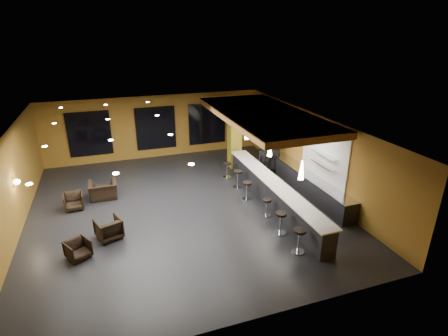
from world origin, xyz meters
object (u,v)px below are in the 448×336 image
object	(u,v)px
armchair_b	(109,228)
bar_stool_4	(238,177)
bar_stool_1	(281,220)
staff_b	(265,154)
armchair_c	(74,201)
armchair_d	(103,190)
column	(235,135)
staff_c	(274,156)
armchair_a	(78,249)
pendant_2	(247,132)
prep_counter	(308,184)
bar_stool_0	(299,238)
bar_counter	(273,194)
pendant_1	(270,148)
bar_stool_3	(247,188)
pendant_0	(302,170)
bar_stool_5	(227,168)
bar_stool_2	(267,205)
staff_a	(263,162)

from	to	relation	value
armchair_b	bar_stool_4	world-z (taller)	bar_stool_4
bar_stool_1	bar_stool_4	xyz separation A→B (m)	(-0.05, 4.14, -0.00)
staff_b	bar_stool_4	distance (m)	2.72
staff_b	armchair_b	distance (m)	8.94
armchair_c	armchair_d	bearing A→B (deg)	24.39
column	staff_c	distance (m)	2.30
armchair_a	bar_stool_1	world-z (taller)	bar_stool_1
column	pendant_2	distance (m)	1.71
prep_counter	bar_stool_0	bearing A→B (deg)	-125.27
prep_counter	armchair_d	size ratio (longest dim) A/B	5.12
bar_counter	pendant_1	bearing A→B (deg)	90.00
column	armchair_d	xyz separation A→B (m)	(-6.72, -1.66, -1.37)
prep_counter	pendant_1	bearing A→B (deg)	180.00
armchair_b	bar_stool_3	size ratio (longest dim) A/B	1.03
prep_counter	pendant_2	world-z (taller)	pendant_2
pendant_0	bar_stool_5	world-z (taller)	pendant_0
staff_b	bar_stool_1	size ratio (longest dim) A/B	1.97
pendant_2	armchair_c	xyz separation A→B (m)	(-7.88, -0.70, -2.00)
bar_counter	bar_stool_1	xyz separation A→B (m)	(-0.74, -2.11, 0.04)
armchair_d	armchair_a	bearing A→B (deg)	77.98
bar_counter	staff_c	distance (m)	3.60
column	bar_stool_2	distance (m)	5.58
column	armchair_a	bearing A→B (deg)	-142.28
column	bar_counter	bearing A→B (deg)	-90.00
pendant_1	armchair_b	world-z (taller)	pendant_1
prep_counter	pendant_1	size ratio (longest dim) A/B	8.57
armchair_c	bar_stool_4	xyz separation A→B (m)	(7.09, -0.27, 0.19)
bar_stool_4	staff_c	bearing A→B (deg)	26.02
bar_stool_0	bar_stool_4	distance (m)	5.35
bar_counter	staff_b	world-z (taller)	staff_b
pendant_2	bar_stool_5	bearing A→B (deg)	159.14
bar_stool_0	prep_counter	bearing A→B (deg)	54.73
armchair_d	bar_stool_5	xyz separation A→B (m)	(5.86, 0.39, 0.12)
staff_b	bar_stool_1	world-z (taller)	staff_b
prep_counter	staff_a	world-z (taller)	staff_a
armchair_a	armchair_c	size ratio (longest dim) A/B	0.91
pendant_0	bar_stool_5	bearing A→B (deg)	99.12
column	armchair_a	world-z (taller)	column
pendant_2	bar_stool_0	size ratio (longest dim) A/B	0.82
column	armchair_d	bearing A→B (deg)	-166.12
pendant_0	pendant_1	xyz separation A→B (m)	(0.00, 2.50, 0.00)
bar_stool_0	pendant_2	bearing A→B (deg)	83.70
armchair_d	bar_stool_5	size ratio (longest dim) A/B	1.51
pendant_2	armchair_a	bearing A→B (deg)	-150.64
prep_counter	bar_stool_1	size ratio (longest dim) A/B	7.09
pendant_0	bar_stool_1	bearing A→B (deg)	-171.87
bar_stool_1	armchair_b	bearing A→B (deg)	163.63
staff_a	bar_stool_5	bearing A→B (deg)	140.50
pendant_1	armchair_c	world-z (taller)	pendant_1
staff_a	bar_stool_3	xyz separation A→B (m)	(-1.53, -1.66, -0.43)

